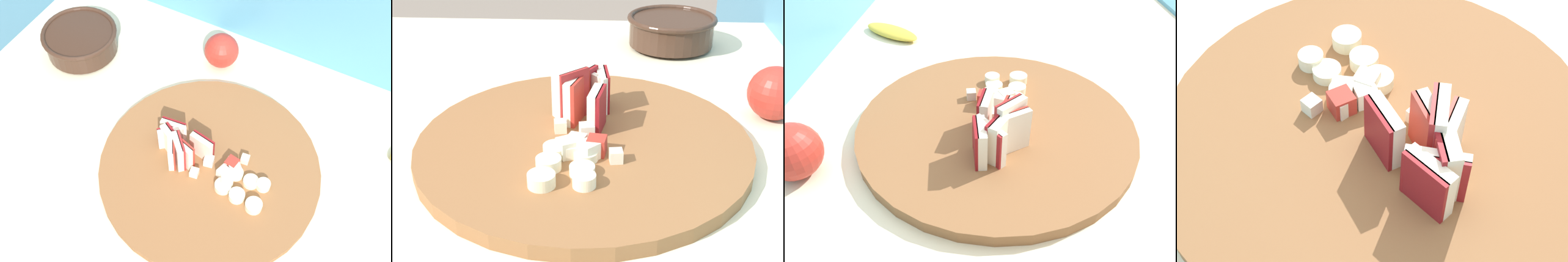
{
  "view_description": "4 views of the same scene",
  "coord_description": "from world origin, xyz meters",
  "views": [
    {
      "loc": [
        0.05,
        -0.31,
        1.63
      ],
      "look_at": [
        -0.17,
        0.1,
        0.94
      ],
      "focal_mm": 43.28,
      "sensor_mm": 36.0,
      "label": 1
    },
    {
      "loc": [
        0.43,
        0.11,
        1.2
      ],
      "look_at": [
        -0.09,
        0.08,
        0.93
      ],
      "focal_mm": 49.39,
      "sensor_mm": 36.0,
      "label": 2
    },
    {
      "loc": [
        -0.52,
        0.08,
        1.19
      ],
      "look_at": [
        -0.16,
        0.1,
        0.9
      ],
      "focal_mm": 31.09,
      "sensor_mm": 36.0,
      "label": 3
    },
    {
      "loc": [
        -0.39,
        0.28,
        1.31
      ],
      "look_at": [
        -0.14,
        0.1,
        0.92
      ],
      "focal_mm": 54.73,
      "sensor_mm": 36.0,
      "label": 4
    }
  ],
  "objects": [
    {
      "name": "tile_backsplash",
      "position": [
        0.0,
        0.44,
        0.61
      ],
      "size": [
        2.4,
        0.04,
        1.23
      ],
      "primitive_type": "cube",
      "color": "#4C8EB2",
      "rests_on": "ground"
    },
    {
      "name": "cutting_board",
      "position": [
        -0.13,
        0.08,
        0.89
      ],
      "size": [
        0.4,
        0.4,
        0.02
      ],
      "primitive_type": "cylinder",
      "color": "brown",
      "rests_on": "tiled_countertop"
    },
    {
      "name": "apple_wedge_fan",
      "position": [
        -0.19,
        0.07,
        0.92
      ],
      "size": [
        0.11,
        0.07,
        0.07
      ],
      "color": "#B22D23",
      "rests_on": "cutting_board"
    },
    {
      "name": "apple_dice_pile",
      "position": [
        -0.1,
        0.08,
        0.9
      ],
      "size": [
        0.08,
        0.08,
        0.02
      ],
      "color": "beige",
      "rests_on": "cutting_board"
    },
    {
      "name": "banana_slice_rows",
      "position": [
        -0.05,
        0.06,
        0.9
      ],
      "size": [
        0.09,
        0.07,
        0.01
      ],
      "color": "beige",
      "rests_on": "cutting_board"
    },
    {
      "name": "ceramic_bowl",
      "position": [
        -0.51,
        0.21,
        0.91
      ],
      "size": [
        0.16,
        0.16,
        0.06
      ],
      "color": "#382319",
      "rests_on": "tiled_countertop"
    },
    {
      "name": "whole_apple",
      "position": [
        -0.23,
        0.32,
        0.91
      ],
      "size": [
        0.07,
        0.07,
        0.07
      ],
      "primitive_type": "sphere",
      "color": "#B22D23",
      "rests_on": "tiled_countertop"
    }
  ]
}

